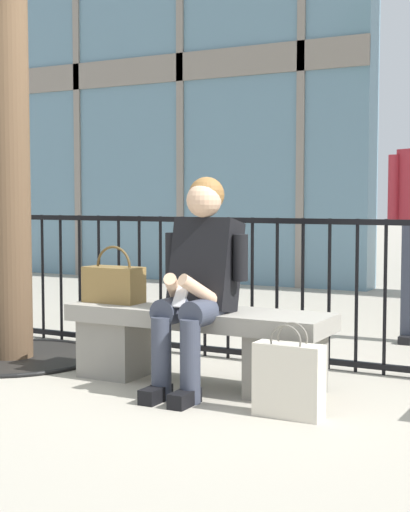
% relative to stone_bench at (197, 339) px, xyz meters
% --- Properties ---
extents(ground_plane, '(60.00, 60.00, 0.00)m').
position_rel_stone_bench_xyz_m(ground_plane, '(0.00, 0.00, -0.27)').
color(ground_plane, '#A8A091').
extents(stone_bench, '(1.60, 0.44, 0.45)m').
position_rel_stone_bench_xyz_m(stone_bench, '(0.00, 0.00, 0.00)').
color(stone_bench, gray).
rests_on(stone_bench, ground).
extents(seated_person_with_phone, '(0.52, 0.66, 1.21)m').
position_rel_stone_bench_xyz_m(seated_person_with_phone, '(0.08, -0.13, 0.38)').
color(seated_person_with_phone, '#383D4C').
rests_on(seated_person_with_phone, ground).
extents(handbag_on_bench, '(0.36, 0.18, 0.35)m').
position_rel_stone_bench_xyz_m(handbag_on_bench, '(-0.58, -0.01, 0.30)').
color(handbag_on_bench, olive).
rests_on(handbag_on_bench, stone_bench).
extents(shopping_bag, '(0.35, 0.13, 0.47)m').
position_rel_stone_bench_xyz_m(shopping_bag, '(0.73, -0.37, -0.08)').
color(shopping_bag, beige).
rests_on(shopping_bag, ground).
extents(plaza_railing, '(9.36, 0.04, 0.96)m').
position_rel_stone_bench_xyz_m(plaza_railing, '(0.00, 0.76, 0.22)').
color(plaza_railing, black).
rests_on(plaza_railing, ground).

